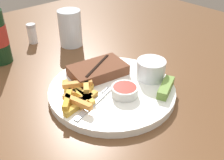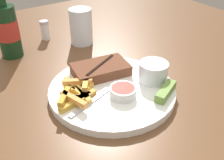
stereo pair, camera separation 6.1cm
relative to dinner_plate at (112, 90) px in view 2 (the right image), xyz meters
The scene contains 11 objects.
dining_table 0.06m from the dinner_plate, ahead, with size 1.51×1.48×0.72m.
dinner_plate is the anchor object (origin of this frame).
steak_portion 0.07m from the dinner_plate, 81.04° to the left, with size 0.15×0.11×0.03m.
fries_pile 0.09m from the dinner_plate, 169.65° to the left, with size 0.11×0.14×0.02m.
coleslaw_cup 0.11m from the dinner_plate, 17.96° to the right, with size 0.07×0.07×0.05m.
dipping_sauce_cup 0.05m from the dinner_plate, 93.56° to the right, with size 0.06×0.06×0.02m.
pickle_spear 0.13m from the dinner_plate, 49.48° to the right, with size 0.08×0.05×0.02m.
fork_utensil 0.08m from the dinner_plate, 163.18° to the right, with size 0.13×0.05×0.00m.
beer_bottle 0.37m from the dinner_plate, 112.13° to the left, with size 0.06×0.06×0.24m.
drinking_glass 0.30m from the dinner_plate, 74.43° to the left, with size 0.07×0.07×0.11m.
salt_shaker 0.39m from the dinner_plate, 90.87° to the left, with size 0.03×0.03×0.07m.
Camera 2 is at (-0.29, -0.42, 1.10)m, focal length 42.00 mm.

